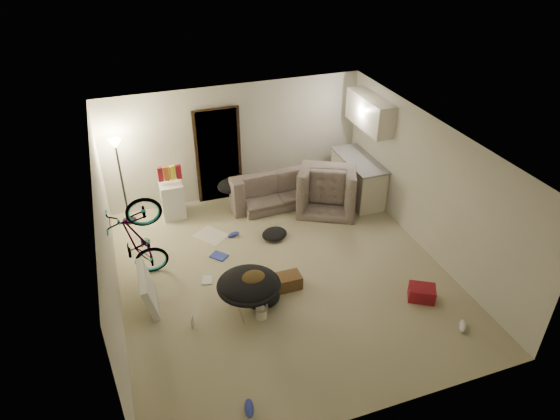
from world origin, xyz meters
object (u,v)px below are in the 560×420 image
object	(u,v)px
sofa	(274,189)
drink_case_b	(422,293)
mini_fridge	(173,200)
floor_lamp	(119,164)
drink_case_a	(288,281)
kitchen_counter	(358,179)
saucer_chair	(249,290)
armchair	(328,189)
juicer	(261,312)
bicycle	(142,257)
tv_box	(148,289)

from	to	relation	value
sofa	drink_case_b	world-z (taller)	sofa
mini_fridge	floor_lamp	bearing A→B (deg)	173.09
drink_case_a	drink_case_b	xyz separation A→B (m)	(1.96, -1.01, 0.00)
kitchen_counter	saucer_chair	bearing A→B (deg)	-140.58
armchair	juicer	distance (m)	3.69
floor_lamp	kitchen_counter	xyz separation A→B (m)	(4.83, -0.65, -0.87)
armchair	bicycle	distance (m)	4.17
tv_box	juicer	world-z (taller)	tv_box
drink_case_b	juicer	world-z (taller)	juicer
saucer_chair	drink_case_a	size ratio (longest dim) A/B	2.36
sofa	juicer	distance (m)	3.61
juicer	tv_box	bearing A→B (deg)	150.50
drink_case_b	tv_box	bearing A→B (deg)	-167.41
armchair	juicer	world-z (taller)	armchair
armchair	saucer_chair	bearing A→B (deg)	73.92
kitchen_counter	bicycle	xyz separation A→B (m)	(-4.73, -1.28, 0.00)
armchair	mini_fridge	size ratio (longest dim) A/B	1.55
bicycle	saucer_chair	bearing A→B (deg)	-131.20
bicycle	saucer_chair	size ratio (longest dim) A/B	1.68
bicycle	juicer	distance (m)	2.30
drink_case_a	floor_lamp	bearing A→B (deg)	128.31
saucer_chair	drink_case_a	distance (m)	0.89
floor_lamp	sofa	world-z (taller)	floor_lamp
bicycle	saucer_chair	distance (m)	2.03
sofa	saucer_chair	world-z (taller)	saucer_chair
mini_fridge	saucer_chair	distance (m)	3.29
saucer_chair	drink_case_a	bearing A→B (deg)	22.77
juicer	floor_lamp	bearing A→B (deg)	115.83
sofa	bicycle	xyz separation A→B (m)	(-2.96, -1.73, 0.15)
drink_case_a	juicer	bearing A→B (deg)	-139.78
armchair	floor_lamp	bearing A→B (deg)	17.86
mini_fridge	bicycle	bearing A→B (deg)	-114.28
floor_lamp	kitchen_counter	world-z (taller)	floor_lamp
sofa	bicycle	world-z (taller)	bicycle
kitchen_counter	drink_case_b	bearing A→B (deg)	-98.52
armchair	tv_box	xyz separation A→B (m)	(-3.99, -1.90, -0.08)
sofa	juicer	bearing A→B (deg)	66.02
tv_box	mini_fridge	bearing A→B (deg)	73.27
drink_case_a	armchair	bearing A→B (deg)	52.61
floor_lamp	mini_fridge	xyz separation A→B (m)	(0.90, -0.10, -0.93)
mini_fridge	drink_case_b	bearing A→B (deg)	-49.27
floor_lamp	bicycle	xyz separation A→B (m)	(0.10, -1.93, -0.86)
kitchen_counter	drink_case_b	distance (m)	3.40
saucer_chair	tv_box	distance (m)	1.64
floor_lamp	drink_case_a	bearing A→B (deg)	-51.65
sofa	juicer	world-z (taller)	sofa
saucer_chair	juicer	size ratio (longest dim) A/B	3.91
mini_fridge	drink_case_b	distance (m)	5.19
sofa	juicer	size ratio (longest dim) A/B	7.87
kitchen_counter	mini_fridge	size ratio (longest dim) A/B	1.97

